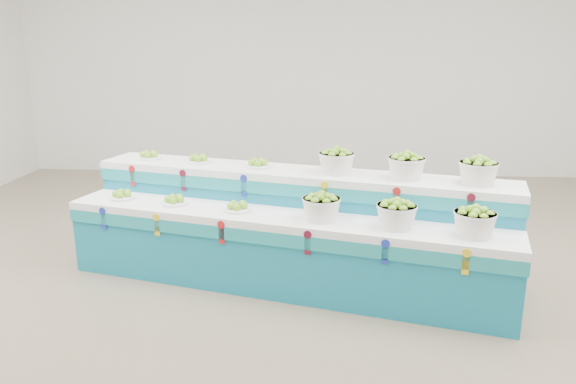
% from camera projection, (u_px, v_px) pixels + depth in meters
% --- Properties ---
extents(ground, '(10.00, 10.00, 0.00)m').
position_uv_depth(ground, '(300.00, 305.00, 4.75)').
color(ground, '#72634D').
rests_on(ground, ground).
extents(back_wall, '(10.00, 0.00, 10.00)m').
position_uv_depth(back_wall, '(315.00, 57.00, 9.03)').
color(back_wall, silver).
rests_on(back_wall, ground).
extents(display_stand, '(4.31, 2.11, 1.02)m').
position_uv_depth(display_stand, '(288.00, 228.00, 5.15)').
color(display_stand, teal).
rests_on(display_stand, ground).
extents(plate_lower_left, '(0.32, 0.32, 0.10)m').
position_uv_depth(plate_lower_left, '(122.00, 194.00, 5.37)').
color(plate_lower_left, white).
rests_on(plate_lower_left, display_stand).
extents(plate_lower_mid, '(0.32, 0.32, 0.10)m').
position_uv_depth(plate_lower_mid, '(175.00, 199.00, 5.18)').
color(plate_lower_mid, white).
rests_on(plate_lower_mid, display_stand).
extents(plate_lower_right, '(0.32, 0.32, 0.10)m').
position_uv_depth(plate_lower_right, '(237.00, 206.00, 4.98)').
color(plate_lower_right, white).
rests_on(plate_lower_right, display_stand).
extents(basket_lower_left, '(0.41, 0.41, 0.24)m').
position_uv_depth(basket_lower_left, '(321.00, 207.00, 4.71)').
color(basket_lower_left, silver).
rests_on(basket_lower_left, display_stand).
extents(basket_lower_mid, '(0.41, 0.41, 0.24)m').
position_uv_depth(basket_lower_mid, '(397.00, 214.00, 4.51)').
color(basket_lower_mid, silver).
rests_on(basket_lower_mid, display_stand).
extents(basket_lower_right, '(0.41, 0.41, 0.24)m').
position_uv_depth(basket_lower_right, '(475.00, 221.00, 4.31)').
color(basket_lower_right, silver).
rests_on(basket_lower_right, display_stand).
extents(plate_upper_left, '(0.32, 0.32, 0.10)m').
position_uv_depth(plate_upper_left, '(149.00, 155.00, 5.76)').
color(plate_upper_left, white).
rests_on(plate_upper_left, display_stand).
extents(plate_upper_mid, '(0.32, 0.32, 0.10)m').
position_uv_depth(plate_upper_mid, '(199.00, 158.00, 5.57)').
color(plate_upper_mid, white).
rests_on(plate_upper_mid, display_stand).
extents(plate_upper_right, '(0.32, 0.32, 0.10)m').
position_uv_depth(plate_upper_right, '(258.00, 163.00, 5.37)').
color(plate_upper_right, white).
rests_on(plate_upper_right, display_stand).
extents(basket_upper_left, '(0.41, 0.41, 0.24)m').
position_uv_depth(basket_upper_left, '(336.00, 161.00, 5.10)').
color(basket_upper_left, silver).
rests_on(basket_upper_left, display_stand).
extents(basket_upper_mid, '(0.41, 0.41, 0.24)m').
position_uv_depth(basket_upper_mid, '(406.00, 166.00, 4.90)').
color(basket_upper_mid, silver).
rests_on(basket_upper_mid, display_stand).
extents(basket_upper_right, '(0.41, 0.41, 0.24)m').
position_uv_depth(basket_upper_right, '(478.00, 171.00, 4.71)').
color(basket_upper_right, silver).
rests_on(basket_upper_right, display_stand).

